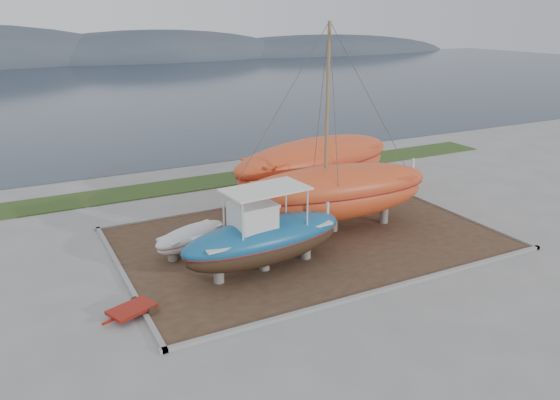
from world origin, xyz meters
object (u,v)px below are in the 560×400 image
white_dinghy (191,240)px  red_trailer (132,312)px  orange_bare_hull (315,171)px  blue_caique (264,230)px  orange_sailboat (336,132)px

white_dinghy → red_trailer: bearing=-154.9°
orange_bare_hull → red_trailer: size_ratio=4.56×
orange_bare_hull → red_trailer: 15.23m
blue_caique → orange_sailboat: bearing=20.2°
orange_sailboat → red_trailer: orange_sailboat is taller
white_dinghy → orange_sailboat: size_ratio=0.38×
blue_caique → orange_bare_hull: blue_caique is taller
white_dinghy → blue_caique: bearing=-79.6°
orange_sailboat → orange_bare_hull: 5.85m
orange_bare_hull → blue_caique: bearing=-144.6°
blue_caique → orange_sailboat: size_ratio=0.73×
orange_bare_hull → orange_sailboat: bearing=-120.0°
orange_sailboat → orange_bare_hull: (1.60, 4.55, -3.31)m
blue_caique → orange_sailboat: 6.57m
blue_caique → white_dinghy: (-2.22, 3.26, -1.25)m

